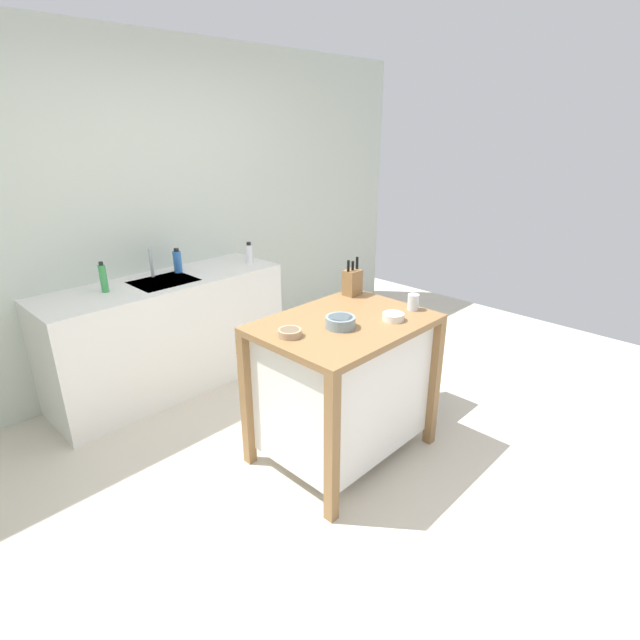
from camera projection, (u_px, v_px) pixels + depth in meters
ground_plane at (330, 478)px, 2.93m from camera, size 6.89×6.89×0.00m
wall_back at (138, 218)px, 3.76m from camera, size 5.89×0.10×2.60m
kitchen_island at (343, 382)px, 2.98m from camera, size 1.02×0.75×0.91m
knife_block at (352, 282)px, 3.24m from camera, size 0.11×0.09×0.25m
bowl_ceramic_wide at (393, 317)px, 2.84m from camera, size 0.12×0.12×0.04m
bowl_ceramic_small at (290, 333)px, 2.62m from camera, size 0.13×0.13×0.04m
bowl_stoneware_deep at (340, 322)px, 2.73m from camera, size 0.17×0.17×0.06m
drinking_cup at (413, 302)px, 2.99m from camera, size 0.07×0.07×0.10m
trash_bin at (407, 367)px, 3.58m from camera, size 0.36×0.28×0.63m
sink_counter at (169, 334)px, 3.82m from camera, size 1.83×0.60×0.88m
sink_faucet at (151, 263)px, 3.71m from camera, size 0.02×0.02×0.22m
bottle_hand_soap at (177, 261)px, 3.83m from camera, size 0.06×0.06×0.19m
bottle_spray_cleaner at (103, 278)px, 3.37m from camera, size 0.05×0.05×0.22m
bottle_dish_soap at (249, 253)px, 4.10m from camera, size 0.06×0.06×0.18m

